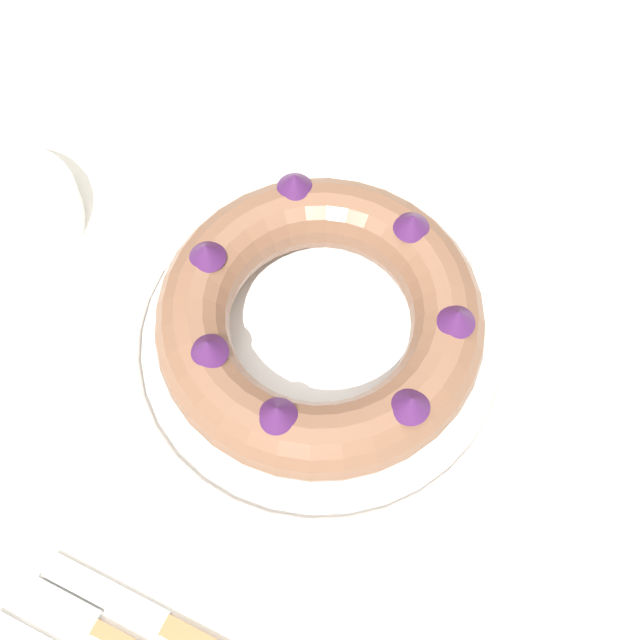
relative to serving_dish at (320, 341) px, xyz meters
name	(u,v)px	position (x,y,z in m)	size (l,w,h in m)	color
ground_plane	(319,532)	(0.01, 0.01, -0.77)	(8.00, 8.00, 0.00)	gray
dining_table	(318,368)	(0.01, 0.01, -0.10)	(1.46, 1.07, 0.76)	silver
serving_dish	(320,341)	(0.00, 0.00, 0.00)	(0.33, 0.33, 0.02)	white
bundt_cake	(320,320)	(0.00, 0.00, 0.04)	(0.27, 0.27, 0.08)	brown
cake_knife	(168,627)	(-0.26, 0.00, -0.01)	(0.02, 0.19, 0.01)	#936038
side_bowl	(5,215)	(-0.01, 0.31, 0.01)	(0.14, 0.14, 0.03)	white
napkin	(404,85)	(0.30, 0.05, -0.01)	(0.15, 0.11, 0.00)	beige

